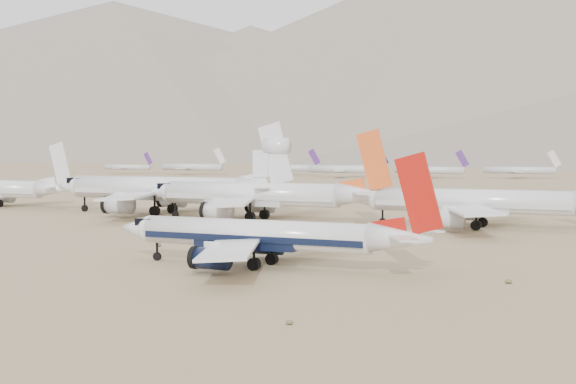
% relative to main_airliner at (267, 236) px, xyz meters
% --- Properties ---
extents(ground, '(7000.00, 7000.00, 0.00)m').
position_rel_main_airliner_xyz_m(ground, '(5.39, -1.27, -4.05)').
color(ground, '#83684C').
rests_on(ground, ground).
extents(main_airliner, '(41.77, 40.80, 14.74)m').
position_rel_main_airliner_xyz_m(main_airliner, '(0.00, 0.00, 0.00)').
color(main_airliner, white).
rests_on(main_airliner, ground).
extents(row2_gold_tail, '(50.24, 49.13, 17.89)m').
position_rel_main_airliner_xyz_m(row2_gold_tail, '(15.39, 61.88, 0.95)').
color(row2_gold_tail, white).
rests_on(row2_gold_tail, ground).
extents(row2_orange_tail, '(53.68, 52.51, 19.15)m').
position_rel_main_airliner_xyz_m(row2_orange_tail, '(-30.91, 60.61, 1.32)').
color(row2_orange_tail, white).
rests_on(row2_orange_tail, ground).
extents(row2_white_trijet, '(59.43, 58.08, 21.06)m').
position_rel_main_airliner_xyz_m(row2_white_trijet, '(-56.75, 65.62, 2.04)').
color(row2_white_trijet, white).
rests_on(row2_white_trijet, ground).
extents(desert_scrub, '(261.14, 121.67, 0.63)m').
position_rel_main_airliner_xyz_m(desert_scrub, '(9.81, -28.86, -3.76)').
color(desert_scrub, brown).
rests_on(desert_scrub, ground).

